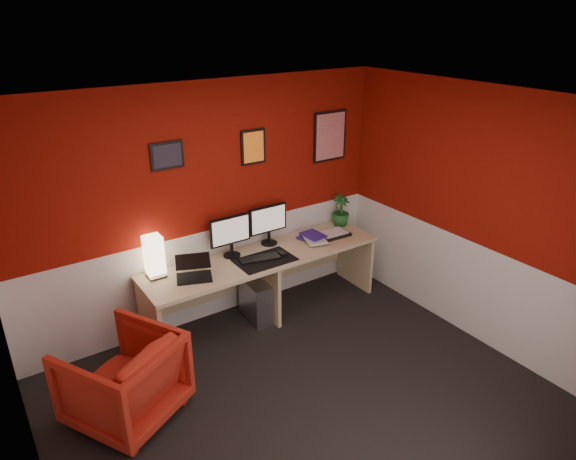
{
  "coord_description": "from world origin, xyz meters",
  "views": [
    {
      "loc": [
        -2.04,
        -2.7,
        3.11
      ],
      "look_at": [
        0.6,
        1.21,
        1.05
      ],
      "focal_mm": 31.99,
      "sensor_mm": 36.0,
      "label": 1
    }
  ],
  "objects_px": {
    "desk": "(265,286)",
    "monitor_left": "(231,230)",
    "shoji_lamp": "(154,258)",
    "laptop": "(194,268)",
    "armchair": "(123,379)",
    "monitor_right": "(269,219)",
    "potted_plant": "(341,210)",
    "zen_tray": "(333,234)",
    "pc_tower": "(256,300)"
  },
  "relations": [
    {
      "from": "monitor_right",
      "to": "zen_tray",
      "type": "bearing_deg",
      "value": -17.15
    },
    {
      "from": "laptop",
      "to": "armchair",
      "type": "xyz_separation_m",
      "value": [
        -0.92,
        -0.59,
        -0.47
      ]
    },
    {
      "from": "armchair",
      "to": "pc_tower",
      "type": "bearing_deg",
      "value": 173.23
    },
    {
      "from": "desk",
      "to": "monitor_left",
      "type": "distance_m",
      "value": 0.74
    },
    {
      "from": "potted_plant",
      "to": "zen_tray",
      "type": "bearing_deg",
      "value": -143.7
    },
    {
      "from": "potted_plant",
      "to": "armchair",
      "type": "distance_m",
      "value": 3.06
    },
    {
      "from": "monitor_left",
      "to": "armchair",
      "type": "distance_m",
      "value": 1.78
    },
    {
      "from": "monitor_left",
      "to": "zen_tray",
      "type": "bearing_deg",
      "value": -8.54
    },
    {
      "from": "desk",
      "to": "laptop",
      "type": "bearing_deg",
      "value": -176.39
    },
    {
      "from": "shoji_lamp",
      "to": "monitor_left",
      "type": "bearing_deg",
      "value": -1.09
    },
    {
      "from": "desk",
      "to": "monitor_left",
      "type": "xyz_separation_m",
      "value": [
        -0.28,
        0.18,
        0.66
      ]
    },
    {
      "from": "potted_plant",
      "to": "pc_tower",
      "type": "distance_m",
      "value": 1.47
    },
    {
      "from": "monitor_left",
      "to": "monitor_right",
      "type": "xyz_separation_m",
      "value": [
        0.48,
        0.04,
        0.0
      ]
    },
    {
      "from": "zen_tray",
      "to": "armchair",
      "type": "distance_m",
      "value": 2.74
    },
    {
      "from": "desk",
      "to": "shoji_lamp",
      "type": "bearing_deg",
      "value": 170.05
    },
    {
      "from": "laptop",
      "to": "pc_tower",
      "type": "xyz_separation_m",
      "value": [
        0.7,
        0.06,
        -0.61
      ]
    },
    {
      "from": "laptop",
      "to": "armchair",
      "type": "relative_size",
      "value": 0.41
    },
    {
      "from": "desk",
      "to": "shoji_lamp",
      "type": "relative_size",
      "value": 6.5
    },
    {
      "from": "shoji_lamp",
      "to": "armchair",
      "type": "height_order",
      "value": "shoji_lamp"
    },
    {
      "from": "monitor_left",
      "to": "pc_tower",
      "type": "distance_m",
      "value": 0.83
    },
    {
      "from": "shoji_lamp",
      "to": "zen_tray",
      "type": "distance_m",
      "value": 2.03
    },
    {
      "from": "zen_tray",
      "to": "armchair",
      "type": "bearing_deg",
      "value": -166.4
    },
    {
      "from": "monitor_left",
      "to": "laptop",
      "type": "bearing_deg",
      "value": -156.64
    },
    {
      "from": "laptop",
      "to": "pc_tower",
      "type": "height_order",
      "value": "laptop"
    },
    {
      "from": "monitor_left",
      "to": "potted_plant",
      "type": "relative_size",
      "value": 1.56
    },
    {
      "from": "potted_plant",
      "to": "armchair",
      "type": "relative_size",
      "value": 0.46
    },
    {
      "from": "desk",
      "to": "monitor_right",
      "type": "bearing_deg",
      "value": 47.75
    },
    {
      "from": "monitor_right",
      "to": "armchair",
      "type": "bearing_deg",
      "value": -155.93
    },
    {
      "from": "monitor_left",
      "to": "monitor_right",
      "type": "distance_m",
      "value": 0.48
    },
    {
      "from": "zen_tray",
      "to": "potted_plant",
      "type": "bearing_deg",
      "value": 36.3
    },
    {
      "from": "pc_tower",
      "to": "monitor_right",
      "type": "bearing_deg",
      "value": 38.27
    },
    {
      "from": "armchair",
      "to": "desk",
      "type": "bearing_deg",
      "value": 171.7
    },
    {
      "from": "shoji_lamp",
      "to": "potted_plant",
      "type": "relative_size",
      "value": 1.08
    },
    {
      "from": "zen_tray",
      "to": "potted_plant",
      "type": "distance_m",
      "value": 0.36
    },
    {
      "from": "shoji_lamp",
      "to": "pc_tower",
      "type": "xyz_separation_m",
      "value": [
        0.99,
        -0.18,
        -0.7
      ]
    },
    {
      "from": "monitor_left",
      "to": "zen_tray",
      "type": "height_order",
      "value": "monitor_left"
    },
    {
      "from": "laptop",
      "to": "zen_tray",
      "type": "bearing_deg",
      "value": 22.83
    },
    {
      "from": "zen_tray",
      "to": "armchair",
      "type": "height_order",
      "value": "zen_tray"
    },
    {
      "from": "monitor_left",
      "to": "monitor_right",
      "type": "relative_size",
      "value": 1.0
    },
    {
      "from": "desk",
      "to": "potted_plant",
      "type": "relative_size",
      "value": 6.99
    },
    {
      "from": "monitor_right",
      "to": "pc_tower",
      "type": "distance_m",
      "value": 0.88
    },
    {
      "from": "laptop",
      "to": "zen_tray",
      "type": "distance_m",
      "value": 1.73
    },
    {
      "from": "desk",
      "to": "monitor_right",
      "type": "height_order",
      "value": "monitor_right"
    },
    {
      "from": "shoji_lamp",
      "to": "zen_tray",
      "type": "bearing_deg",
      "value": -5.55
    },
    {
      "from": "monitor_left",
      "to": "monitor_right",
      "type": "height_order",
      "value": "same"
    },
    {
      "from": "monitor_right",
      "to": "armchair",
      "type": "height_order",
      "value": "monitor_right"
    },
    {
      "from": "zen_tray",
      "to": "armchair",
      "type": "relative_size",
      "value": 0.43
    },
    {
      "from": "laptop",
      "to": "potted_plant",
      "type": "distance_m",
      "value": 2.0
    },
    {
      "from": "monitor_right",
      "to": "monitor_left",
      "type": "bearing_deg",
      "value": -175.12
    },
    {
      "from": "desk",
      "to": "monitor_right",
      "type": "relative_size",
      "value": 4.48
    }
  ]
}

